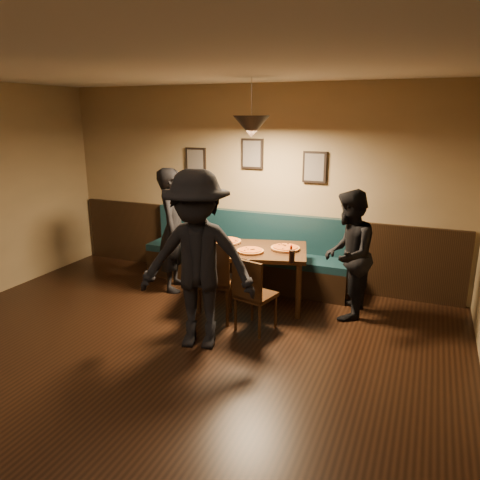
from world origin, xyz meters
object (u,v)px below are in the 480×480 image
Objects in this scene: chair_near_right at (256,294)px; tabasco_bottle at (291,249)px; diner_right at (348,255)px; chair_near_left at (213,279)px; dining_table at (250,276)px; diner_front at (197,261)px; diner_left at (174,230)px; soda_glass at (292,256)px; booth_bench at (245,250)px.

tabasco_bottle reaches higher than chair_near_right.
diner_right is (0.88, 0.77, 0.34)m from chair_near_right.
chair_near_left reaches higher than tabasco_bottle.
dining_table is 1.36m from diner_front.
chair_near_left is 0.59× the size of diner_left.
chair_near_right is 1.73m from diner_left.
chair_near_left is at bearing -144.32° from diner_left.
soda_glass reaches higher than chair_near_right.
chair_near_left is 0.65× the size of diner_right.
tabasco_bottle is at bearing 84.66° from chair_near_right.
diner_left is 11.68× the size of soda_glass.
booth_bench is 0.76m from dining_table.
diner_front is (0.24, -1.89, 0.44)m from booth_bench.
diner_left is at bearing 166.29° from soda_glass.
chair_near_right is 1.22m from diner_right.
diner_front is 12.86× the size of soda_glass.
soda_glass reaches higher than tabasco_bottle.
chair_near_left reaches higher than soda_glass.
dining_table is 0.66m from chair_near_left.
booth_bench is 1.96m from diner_front.
dining_table is at bearing -62.40° from booth_bench.
booth_bench is 1.67m from diner_right.
tabasco_bottle is at bearing -78.40° from diner_right.
diner_right is (2.38, 0.01, -0.07)m from diner_left.
soda_glass is at bearing -45.53° from booth_bench.
booth_bench is at bearing 102.60° from dining_table.
dining_table is at bearing -85.69° from diner_right.
tabasco_bottle is (0.22, 0.62, 0.38)m from chair_near_right.
chair_near_left is 7.74× the size of tabasco_bottle.
chair_near_left is (0.10, -1.26, 0.00)m from booth_bench.
chair_near_left is at bearing -127.76° from dining_table.
chair_near_left is at bearing -172.40° from chair_near_right.
dining_table is 1.27m from diner_left.
dining_table is at bearing 48.67° from chair_near_left.
booth_bench is 1.76× the size of diner_left.
diner_right is 0.72m from soda_glass.
chair_near_right is 0.76m from tabasco_bottle.
diner_right is at bearing 38.65° from soda_glass.
dining_table is 1.27m from diner_right.
diner_right is at bearing -19.70° from booth_bench.
chair_near_right reaches higher than dining_table.
booth_bench is 1.93× the size of diner_right.
chair_near_right is at bearing -78.93° from dining_table.
diner_front reaches higher than tabasco_bottle.
diner_left is (-0.83, -0.56, 0.35)m from booth_bench.
diner_left is at bearing 124.46° from chair_near_left.
chair_near_left is 0.54× the size of diner_front.
booth_bench is at bearing -110.55° from diner_right.
booth_bench is 1.44m from soda_glass.
chair_near_left is at bearing -144.76° from tabasco_bottle.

